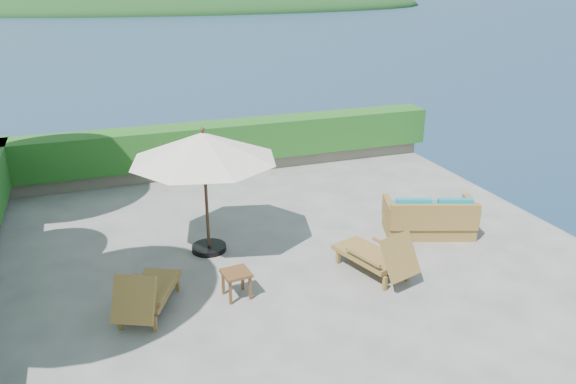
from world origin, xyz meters
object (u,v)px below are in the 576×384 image
object	(u,v)px
lounge_left	(146,293)
wicker_loveseat	(429,219)
patio_umbrella	(203,148)
lounge_right	(378,256)
side_table	(236,276)

from	to	relation	value
lounge_left	wicker_loveseat	size ratio (longest dim) A/B	0.84
patio_umbrella	lounge_right	bearing A→B (deg)	-36.70
patio_umbrella	lounge_right	xyz separation A→B (m)	(2.66, -1.99, -1.72)
lounge_right	side_table	size ratio (longest dim) A/B	3.56
lounge_left	patio_umbrella	bearing A→B (deg)	78.74
wicker_loveseat	lounge_right	bearing A→B (deg)	-127.80
lounge_left	wicker_loveseat	xyz separation A→B (m)	(5.89, 1.04, -0.03)
lounge_left	side_table	world-z (taller)	lounge_left
lounge_right	side_table	world-z (taller)	lounge_right
patio_umbrella	lounge_right	distance (m)	3.74
wicker_loveseat	side_table	bearing A→B (deg)	-147.42
patio_umbrella	wicker_loveseat	bearing A→B (deg)	-10.23
wicker_loveseat	patio_umbrella	bearing A→B (deg)	-170.77
patio_umbrella	lounge_left	world-z (taller)	patio_umbrella
lounge_right	patio_umbrella	bearing A→B (deg)	126.43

